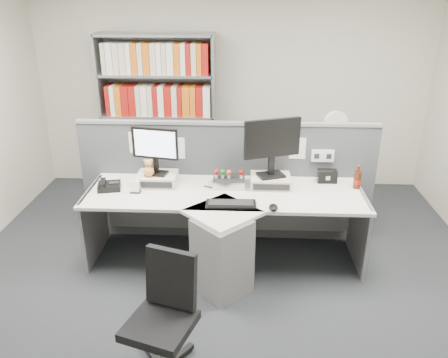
# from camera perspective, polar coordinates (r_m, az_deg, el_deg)

# --- Properties ---
(ground) EXTENTS (5.50, 5.50, 0.00)m
(ground) POSITION_cam_1_polar(r_m,az_deg,el_deg) (3.87, -0.48, -16.52)
(ground) COLOR #2D3135
(ground) RESTS_ON ground
(room_shell) EXTENTS (5.04, 5.54, 2.72)m
(room_shell) POSITION_cam_1_polar(r_m,az_deg,el_deg) (3.06, -0.59, 10.33)
(room_shell) COLOR beige
(room_shell) RESTS_ON ground
(partition) EXTENTS (3.00, 0.08, 1.27)m
(partition) POSITION_cam_1_polar(r_m,az_deg,el_deg) (4.61, 0.41, -0.21)
(partition) COLOR #484B51
(partition) RESTS_ON ground
(desk) EXTENTS (2.60, 1.20, 0.72)m
(desk) POSITION_cam_1_polar(r_m,az_deg,el_deg) (4.11, -0.04, -6.27)
(desk) COLOR silver
(desk) RESTS_ON ground
(monitor_riser_left) EXTENTS (0.38, 0.31, 0.10)m
(monitor_riser_left) POSITION_cam_1_polar(r_m,az_deg,el_deg) (4.39, -8.54, 0.02)
(monitor_riser_left) COLOR beige
(monitor_riser_left) RESTS_ON desk
(monitor_riser_right) EXTENTS (0.38, 0.31, 0.10)m
(monitor_riser_right) POSITION_cam_1_polar(r_m,az_deg,el_deg) (4.31, 5.95, -0.25)
(monitor_riser_right) COLOR beige
(monitor_riser_right) RESTS_ON desk
(monitor_left) EXTENTS (0.45, 0.18, 0.46)m
(monitor_left) POSITION_cam_1_polar(r_m,az_deg,el_deg) (4.27, -8.79, 4.05)
(monitor_left) COLOR black
(monitor_left) RESTS_ON monitor_riser_left
(monitor_right) EXTENTS (0.53, 0.25, 0.56)m
(monitor_right) POSITION_cam_1_polar(r_m,az_deg,el_deg) (4.18, 6.15, 4.61)
(monitor_right) COLOR black
(monitor_right) RESTS_ON monitor_riser_right
(desktop_pc) EXTENTS (0.30, 0.27, 0.08)m
(desktop_pc) POSITION_cam_1_polar(r_m,az_deg,el_deg) (4.31, 0.63, -0.27)
(desktop_pc) COLOR black
(desktop_pc) RESTS_ON desk
(figurines) EXTENTS (0.29, 0.05, 0.09)m
(figurines) POSITION_cam_1_polar(r_m,az_deg,el_deg) (4.26, 0.43, 0.78)
(figurines) COLOR beige
(figurines) RESTS_ON desktop_pc
(keyboard) EXTENTS (0.44, 0.18, 0.03)m
(keyboard) POSITION_cam_1_polar(r_m,az_deg,el_deg) (3.92, 0.87, -3.20)
(keyboard) COLOR black
(keyboard) RESTS_ON desk
(mouse) EXTENTS (0.08, 0.12, 0.05)m
(mouse) POSITION_cam_1_polar(r_m,az_deg,el_deg) (3.86, 6.31, -3.61)
(mouse) COLOR black
(mouse) RESTS_ON desk
(desk_phone) EXTENTS (0.24, 0.23, 0.09)m
(desk_phone) POSITION_cam_1_polar(r_m,az_deg,el_deg) (4.36, -14.49, -0.85)
(desk_phone) COLOR black
(desk_phone) RESTS_ON desk
(desk_calendar) EXTENTS (0.09, 0.07, 0.11)m
(desk_calendar) POSITION_cam_1_polar(r_m,az_deg,el_deg) (4.23, -11.26, -1.09)
(desk_calendar) COLOR black
(desk_calendar) RESTS_ON desk
(plush_toy) EXTENTS (0.10, 0.10, 0.17)m
(plush_toy) POSITION_cam_1_polar(r_m,az_deg,el_deg) (4.30, -9.59, 1.26)
(plush_toy) COLOR #D99348
(plush_toy) RESTS_ON monitor_riser_left
(speaker) EXTENTS (0.18, 0.10, 0.12)m
(speaker) POSITION_cam_1_polar(r_m,az_deg,el_deg) (4.49, 13.01, 0.36)
(speaker) COLOR black
(speaker) RESTS_ON desk
(cola_bottle) EXTENTS (0.07, 0.07, 0.23)m
(cola_bottle) POSITION_cam_1_polar(r_m,az_deg,el_deg) (4.41, 16.63, -0.08)
(cola_bottle) COLOR #3F190A
(cola_bottle) RESTS_ON desk
(shelving_unit) EXTENTS (1.41, 0.40, 2.00)m
(shelving_unit) POSITION_cam_1_polar(r_m,az_deg,el_deg) (5.73, -8.24, 7.69)
(shelving_unit) COLOR gray
(shelving_unit) RESTS_ON ground
(filing_cabinet) EXTENTS (0.45, 0.61, 0.70)m
(filing_cabinet) POSITION_cam_1_polar(r_m,az_deg,el_deg) (5.50, 13.27, -0.24)
(filing_cabinet) COLOR gray
(filing_cabinet) RESTS_ON ground
(desk_fan) EXTENTS (0.30, 0.19, 0.51)m
(desk_fan) POSITION_cam_1_polar(r_m,az_deg,el_deg) (5.28, 13.92, 6.45)
(desk_fan) COLOR white
(desk_fan) RESTS_ON filing_cabinet
(office_chair) EXTENTS (0.58, 0.58, 0.87)m
(office_chair) POSITION_cam_1_polar(r_m,az_deg,el_deg) (3.14, -7.62, -16.67)
(office_chair) COLOR silver
(office_chair) RESTS_ON ground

